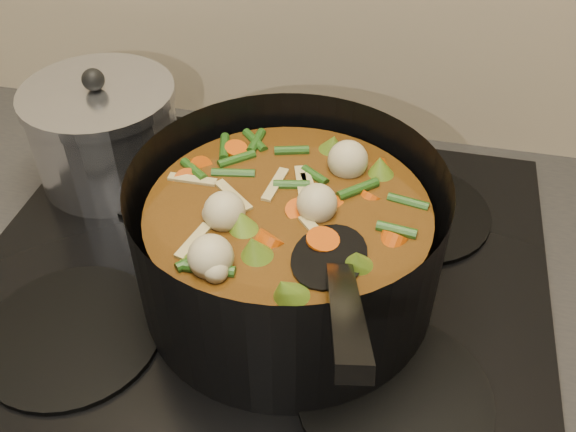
# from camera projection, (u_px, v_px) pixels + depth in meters

# --- Properties ---
(stovetop) EXTENTS (0.62, 0.54, 0.03)m
(stovetop) POSITION_uv_depth(u_px,v_px,m) (260.00, 274.00, 0.71)
(stovetop) COLOR black
(stovetop) RESTS_ON counter
(stockpot) EXTENTS (0.31, 0.40, 0.22)m
(stockpot) POSITION_uv_depth(u_px,v_px,m) (288.00, 243.00, 0.64)
(stockpot) COLOR black
(stockpot) RESTS_ON stovetop
(saucepan) EXTENTS (0.18, 0.18, 0.15)m
(saucepan) POSITION_uv_depth(u_px,v_px,m) (105.00, 133.00, 0.79)
(saucepan) COLOR silver
(saucepan) RESTS_ON stovetop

